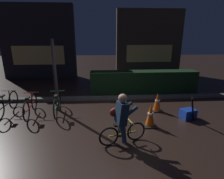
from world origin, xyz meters
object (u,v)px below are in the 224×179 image
Objects in this scene: traffic_cone_near at (150,116)px; parked_bike_left_mid at (30,106)px; parked_bike_center_left at (57,104)px; traffic_cone_far at (157,102)px; parked_bike_leftmost at (7,104)px; cyclist at (122,119)px; blue_crate at (188,114)px; closed_umbrella at (193,110)px; street_post at (55,77)px.

parked_bike_left_mid is at bearing 165.04° from traffic_cone_near.
parked_bike_center_left is 2.34× the size of traffic_cone_far.
parked_bike_center_left is at bearing -88.21° from parked_bike_left_mid.
parked_bike_leftmost is 2.45× the size of traffic_cone_far.
parked_bike_leftmost reaches higher than parked_bike_left_mid.
cyclist is at bearing -128.59° from traffic_cone_far.
parked_bike_leftmost is at bearing 165.92° from traffic_cone_near.
parked_bike_leftmost is 1.04× the size of parked_bike_center_left.
parked_bike_left_mid is 3.28m from cyclist.
parked_bike_center_left reaches higher than blue_crate.
traffic_cone_near is 0.53× the size of cyclist.
parked_bike_leftmost is 3.61× the size of blue_crate.
parked_bike_leftmost is at bearing 172.87° from blue_crate.
traffic_cone_near is at bearing -116.26° from parked_bike_center_left.
cyclist is at bearing -16.35° from closed_umbrella.
parked_bike_leftmost is at bearing 74.43° from parked_bike_left_mid.
cyclist is 2.42m from closed_umbrella.
cyclist reaches higher than closed_umbrella.
parked_bike_left_mid is at bearing -179.24° from traffic_cone_far.
parked_bike_center_left is at bearing 119.92° from cyclist.
traffic_cone_near is at bearing -24.33° from street_post.
parked_bike_center_left is 1.79× the size of closed_umbrella.
traffic_cone_far is 0.52× the size of cyclist.
closed_umbrella is at bearing -104.98° from parked_bike_left_mid.
closed_umbrella reaches higher than parked_bike_left_mid.
blue_crate is 0.35× the size of cyclist.
street_post is 1.84m from parked_bike_leftmost.
traffic_cone_far is (3.37, -0.05, -0.01)m from parked_bike_center_left.
traffic_cone_near is 1.24m from cyclist.
parked_bike_center_left is at bearing 159.05° from traffic_cone_near.
closed_umbrella is (4.18, -1.15, -0.79)m from street_post.
closed_umbrella reaches higher than blue_crate.
street_post reaches higher than cyclist.
closed_umbrella is (-0.01, -0.25, 0.25)m from blue_crate.
street_post is 3.53m from traffic_cone_far.
parked_bike_left_mid is at bearing 173.35° from blue_crate.
traffic_cone_near is (2.87, -1.30, -0.88)m from street_post.
parked_bike_leftmost is 5.88m from closed_umbrella.
parked_bike_leftmost is 1.65m from parked_bike_center_left.
parked_bike_left_mid is (-0.80, -0.32, -0.88)m from street_post.
parked_bike_leftmost is 1.05× the size of parked_bike_left_mid.
cyclist is at bearing -128.02° from parked_bike_left_mid.
parked_bike_leftmost is 4.06m from cyclist.
cyclist is at bearing -139.80° from traffic_cone_near.
parked_bike_leftmost reaches higher than parked_bike_center_left.
closed_umbrella reaches higher than traffic_cone_near.
cyclist is at bearing -117.75° from parked_bike_leftmost.
blue_crate is at bearing -131.22° from closed_umbrella.
parked_bike_center_left is at bearing -91.05° from parked_bike_leftmost.
street_post reaches higher than traffic_cone_far.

